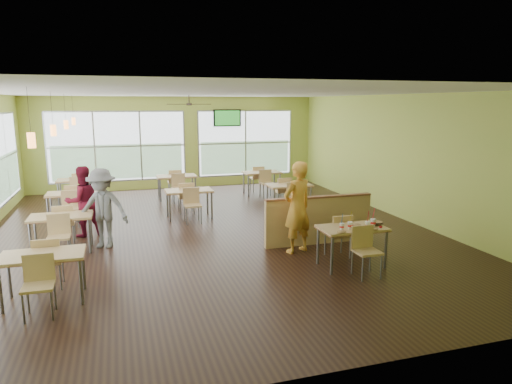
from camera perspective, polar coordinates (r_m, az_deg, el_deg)
room at (r=10.48m, az=-5.65°, el=3.47°), size 12.00×12.04×3.20m
window_bays at (r=13.36m, az=-19.55°, el=3.99°), size 9.24×10.24×2.38m
main_table at (r=8.57m, az=11.91°, el=-5.05°), size 1.22×1.52×0.87m
half_wall_divider at (r=9.84m, az=7.82°, el=-3.46°), size 2.40×0.14×1.04m
dining_tables at (r=12.16m, az=-12.02°, el=-0.29°), size 6.92×8.72×0.87m
pendant_lights at (r=10.93m, az=-23.29°, el=7.45°), size 0.11×7.31×0.86m
ceiling_fan at (r=13.34m, az=-8.36°, el=10.83°), size 1.25×1.25×0.29m
tv_backwall at (r=16.54m, az=-3.62°, el=9.23°), size 1.00×0.07×0.60m
man_plaid at (r=9.14m, az=5.18°, el=-1.92°), size 0.79×0.66×1.85m
patron_maroon at (r=10.98m, az=-20.84°, el=-1.10°), size 0.95×0.85×1.60m
patron_grey at (r=9.96m, az=-18.64°, el=-1.93°), size 1.23×0.96×1.67m
cup_blue at (r=8.28m, az=10.68°, el=-4.24°), size 0.09×0.09×0.33m
cup_yellow at (r=8.36m, az=11.69°, el=-4.10°), size 0.10×0.10×0.36m
cup_red_near at (r=8.44m, az=13.78°, el=-4.03°), size 0.10×0.10×0.36m
cup_red_far at (r=8.63m, az=14.43°, el=-3.70°), size 0.11×0.11×0.38m
food_basket at (r=8.79m, az=14.79°, el=-3.75°), size 0.25×0.25×0.06m
ketchup_cup at (r=8.61m, az=15.32°, el=-4.23°), size 0.06×0.06×0.02m
wrapper_left at (r=8.10m, az=10.67°, el=-4.91°), size 0.20×0.19×0.04m
wrapper_mid at (r=8.60m, az=12.43°, el=-4.03°), size 0.19×0.18×0.05m
wrapper_right at (r=8.41m, az=14.54°, el=-4.49°), size 0.19×0.18×0.04m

